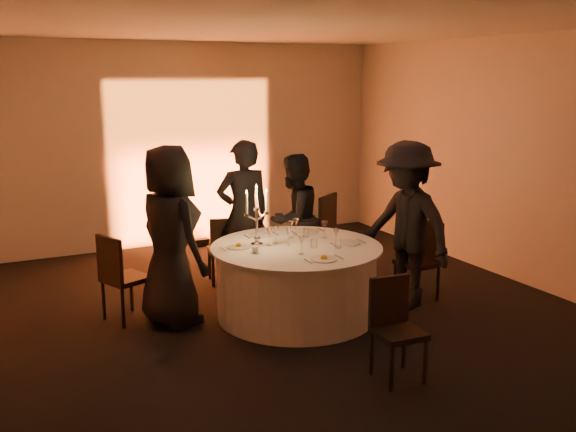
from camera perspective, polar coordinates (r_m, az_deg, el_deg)
name	(u,v)px	position (r m, az deg, el deg)	size (l,w,h in m)	color
floor	(296,315)	(6.96, 0.74, -8.79)	(7.00, 7.00, 0.00)	black
ceiling	(297,24)	(6.50, 0.81, 16.67)	(7.00, 7.00, 0.00)	silver
wall_back	(191,144)	(9.79, -8.62, 6.32)	(7.00, 7.00, 0.00)	beige
wall_right	(515,160)	(8.35, 19.50, 4.71)	(7.00, 7.00, 0.00)	beige
uplighter_fixture	(200,242)	(9.77, -7.81, -2.33)	(0.25, 0.12, 0.10)	black
banquet_table	(296,281)	(6.83, 0.75, -5.79)	(1.80, 1.80, 0.77)	black
chair_left	(119,273)	(6.85, -14.75, -4.95)	(0.53, 0.53, 0.93)	black
chair_back_left	(224,247)	(7.86, -5.67, -2.73)	(0.44, 0.44, 0.85)	black
chair_back_right	(319,229)	(8.17, 2.77, -1.20)	(0.64, 0.64, 1.05)	black
chair_right	(422,256)	(7.46, 11.83, -3.47)	(0.44, 0.44, 0.91)	black
chair_front	(395,323)	(5.54, 9.45, -9.33)	(0.40, 0.40, 0.86)	black
guest_left	(170,236)	(6.59, -10.44, -1.78)	(0.90, 0.59, 1.85)	black
guest_back_left	(243,214)	(7.67, -3.98, 0.15)	(0.65, 0.43, 1.78)	black
guest_back_right	(294,219)	(7.85, 0.52, -0.26)	(0.77, 0.60, 1.59)	black
guest_right	(406,225)	(7.11, 10.47, -0.81)	(1.19, 0.68, 1.84)	black
plate_left	(239,246)	(6.67, -4.41, -2.65)	(0.36, 0.25, 0.08)	white
plate_back_left	(261,235)	(7.14, -2.41, -1.70)	(0.36, 0.27, 0.01)	white
plate_back_right	(307,231)	(7.32, 1.73, -1.35)	(0.35, 0.26, 0.01)	white
plate_right	(348,243)	(6.84, 5.34, -2.39)	(0.36, 0.27, 0.01)	white
plate_front	(324,258)	(6.22, 3.20, -3.76)	(0.36, 0.26, 0.08)	white
coffee_cup	(255,250)	(6.46, -2.93, -3.02)	(0.11, 0.11, 0.07)	white
candelabra	(257,224)	(6.69, -2.79, -0.73)	(0.27, 0.13, 0.65)	silver
wine_glass_a	(269,233)	(6.70, -1.68, -1.50)	(0.07, 0.07, 0.19)	white
wine_glass_b	(291,226)	(7.01, 0.27, -0.86)	(0.07, 0.07, 0.19)	white
wine_glass_c	(288,233)	(6.70, 0.02, -1.50)	(0.07, 0.07, 0.19)	white
wine_glass_d	(325,226)	(7.01, 3.27, -0.88)	(0.07, 0.07, 0.19)	white
wine_glass_e	(336,233)	(6.69, 4.30, -1.55)	(0.07, 0.07, 0.19)	white
wine_glass_f	(276,231)	(6.77, -1.10, -1.34)	(0.07, 0.07, 0.19)	white
wine_glass_g	(301,241)	(6.38, 1.20, -2.21)	(0.07, 0.07, 0.19)	white
wine_glass_h	(296,223)	(7.13, 0.70, -0.63)	(0.07, 0.07, 0.19)	white
tumbler_a	(314,244)	(6.63, 2.33, -2.47)	(0.07, 0.07, 0.09)	white
tumbler_b	(306,233)	(7.07, 1.61, -1.52)	(0.07, 0.07, 0.09)	white
tumbler_c	(338,244)	(6.63, 4.48, -2.51)	(0.07, 0.07, 0.09)	white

